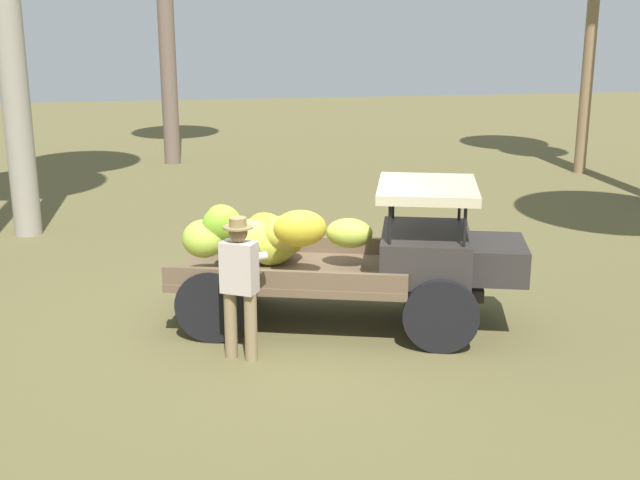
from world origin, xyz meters
name	(u,v)px	position (x,y,z in m)	size (l,w,h in m)	color
ground_plane	(292,325)	(0.00, 0.00, 0.00)	(60.00, 60.00, 0.00)	brown
truck	(339,253)	(0.63, -0.01, 0.97)	(4.66, 2.77, 1.90)	#2F2A28
farmer	(240,280)	(-0.73, -0.94, 0.98)	(0.57, 0.55, 1.72)	#897451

